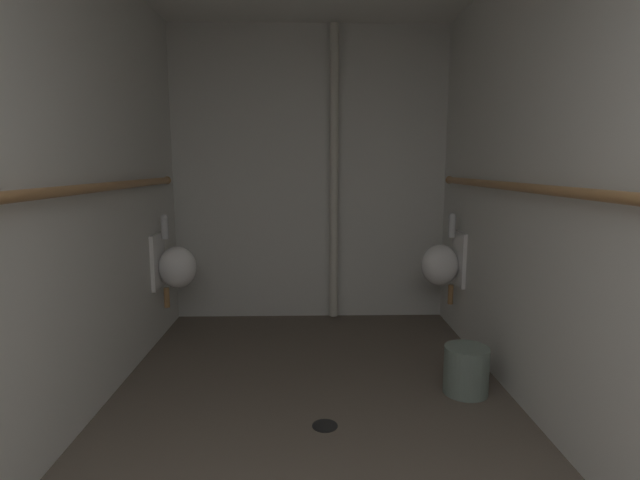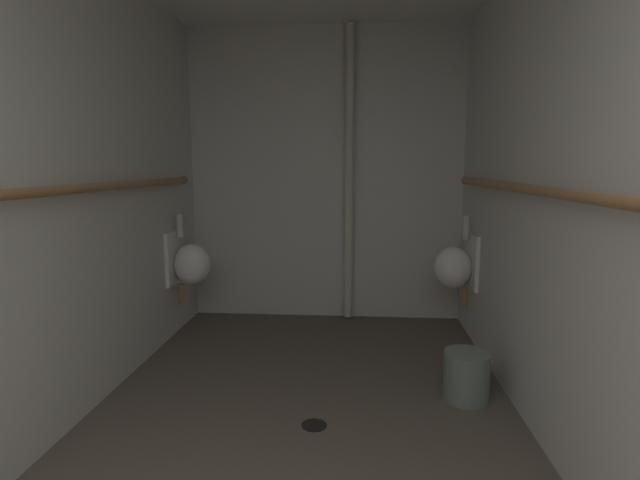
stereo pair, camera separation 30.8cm
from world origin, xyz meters
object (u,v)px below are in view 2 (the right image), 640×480
at_px(urinal_left_mid, 190,263).
at_px(waste_bin, 466,376).
at_px(standpipe_back_wall, 349,176).
at_px(floor_drain, 314,425).
at_px(urinal_right_mid, 456,266).

height_order(urinal_left_mid, waste_bin, urinal_left_mid).
xyz_separation_m(urinal_left_mid, waste_bin, (2.04, -1.01, -0.46)).
height_order(standpipe_back_wall, floor_drain, standpipe_back_wall).
bearing_deg(urinal_left_mid, waste_bin, -26.23).
xyz_separation_m(standpipe_back_wall, floor_drain, (-0.14, -1.89, -1.30)).
distance_m(urinal_left_mid, urinal_right_mid, 2.16).
bearing_deg(urinal_right_mid, waste_bin, -96.64).
height_order(urinal_left_mid, standpipe_back_wall, standpipe_back_wall).
bearing_deg(urinal_right_mid, urinal_left_mid, -178.93).
height_order(standpipe_back_wall, waste_bin, standpipe_back_wall).
distance_m(urinal_right_mid, floor_drain, 1.84).
xyz_separation_m(floor_drain, waste_bin, (0.89, 0.37, 0.14)).
bearing_deg(floor_drain, urinal_left_mid, 129.89).
bearing_deg(standpipe_back_wall, waste_bin, -63.82).
bearing_deg(urinal_right_mid, floor_drain, -125.44).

